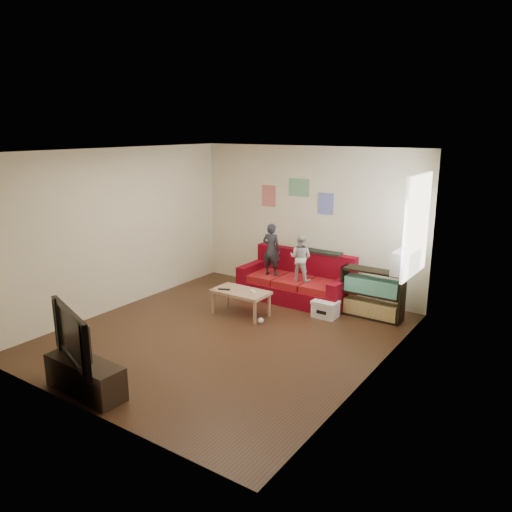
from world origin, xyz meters
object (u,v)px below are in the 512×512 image
Objects in this scene: child_a at (271,249)px; child_b at (301,258)px; sofa at (297,283)px; television at (81,334)px; file_box at (325,309)px; tv_stand at (85,377)px; bookshelf at (372,296)px; coffee_table at (241,294)px.

child_a is 0.60m from child_b.
child_a is (-0.45, -0.17, 0.60)m from sofa.
television is (-0.41, -4.27, 0.44)m from sofa.
file_box is (0.83, -0.53, -0.15)m from sofa.
sofa is 0.77m from child_a.
child_a reaches higher than child_b.
child_b is at bearing 101.89° from television.
sofa is 4.29m from tv_stand.
sofa is 2.43× the size of child_b.
bookshelf is (1.91, 0.05, -0.53)m from child_a.
coffee_table reaches higher than tv_stand.
television is (-0.55, -4.10, -0.09)m from child_b.
coffee_table is (0.08, -1.05, -0.53)m from child_a.
sofa reaches higher than tv_stand.
child_a is 1.53m from file_box.
sofa is 1.00m from file_box.
sofa is 2.14× the size of coffee_table.
file_box is at bearing 147.17° from child_b.
sofa is 1.84× the size of tv_stand.
bookshelf is (1.83, 1.10, 0.00)m from coffee_table.
sofa is at bearing 147.46° from file_box.
bookshelf is at bearing 175.63° from child_a.
sofa is at bearing 104.15° from television.
coffee_table is 0.86× the size of tv_stand.
child_a is at bearing -159.61° from sofa.
child_b is 0.81× the size of bookshelf.
child_b is 1.27m from coffee_table.
child_a is 0.94× the size of bookshelf.
child_a is at bearing 92.63° from tv_stand.
television is (0.05, -4.10, -0.15)m from child_a.
coffee_table is 3.07m from television.
child_b reaches higher than television.
coffee_table is at bearing 109.00° from television.
file_box is (-0.62, -0.41, -0.22)m from bookshelf.
sofa reaches higher than bookshelf.
child_b reaches higher than coffee_table.
child_a reaches higher than television.
sofa is 4.31m from television.
coffee_table is 2.14m from bookshelf.
child_a is 0.82× the size of television.
child_a reaches higher than sofa.
child_b reaches higher than bookshelf.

